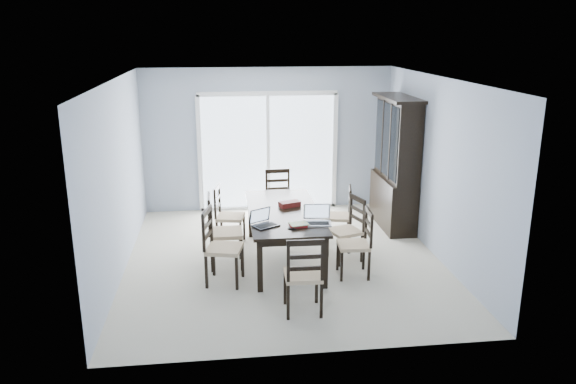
{
  "coord_description": "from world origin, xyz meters",
  "views": [
    {
      "loc": [
        -0.87,
        -7.56,
        3.23
      ],
      "look_at": [
        0.06,
        0.0,
        1.02
      ],
      "focal_mm": 35.0,
      "sensor_mm": 36.0,
      "label": 1
    }
  ],
  "objects_px": {
    "cell_phone": "(292,229)",
    "china_hutch": "(396,165)",
    "chair_left_far": "(224,209)",
    "laptop_dark": "(266,222)",
    "dining_table": "(284,216)",
    "hot_tub": "(230,172)",
    "chair_right_mid": "(351,222)",
    "laptop_silver": "(318,220)",
    "game_box": "(290,204)",
    "chair_left_near": "(216,238)",
    "chair_right_far": "(343,209)",
    "chair_end_near": "(304,268)",
    "chair_right_near": "(361,236)",
    "chair_left_mid": "(218,223)",
    "chair_end_far": "(278,192)"
  },
  "relations": [
    {
      "from": "china_hutch",
      "to": "laptop_dark",
      "type": "xyz_separation_m",
      "value": [
        -2.33,
        -1.88,
        -0.27
      ]
    },
    {
      "from": "dining_table",
      "to": "laptop_silver",
      "type": "bearing_deg",
      "value": -59.21
    },
    {
      "from": "dining_table",
      "to": "chair_right_far",
      "type": "bearing_deg",
      "value": 29.75
    },
    {
      "from": "chair_right_mid",
      "to": "laptop_silver",
      "type": "bearing_deg",
      "value": 115.53
    },
    {
      "from": "dining_table",
      "to": "laptop_silver",
      "type": "xyz_separation_m",
      "value": [
        0.38,
        -0.64,
        0.14
      ]
    },
    {
      "from": "laptop_silver",
      "to": "dining_table",
      "type": "bearing_deg",
      "value": 126.12
    },
    {
      "from": "chair_end_far",
      "to": "chair_right_near",
      "type": "bearing_deg",
      "value": 110.16
    },
    {
      "from": "chair_left_mid",
      "to": "chair_left_far",
      "type": "bearing_deg",
      "value": 173.31
    },
    {
      "from": "chair_left_far",
      "to": "hot_tub",
      "type": "xyz_separation_m",
      "value": [
        0.15,
        2.8,
        -0.13
      ]
    },
    {
      "from": "chair_right_near",
      "to": "chair_end_near",
      "type": "height_order",
      "value": "chair_end_near"
    },
    {
      "from": "chair_right_far",
      "to": "hot_tub",
      "type": "bearing_deg",
      "value": 40.94
    },
    {
      "from": "dining_table",
      "to": "chair_right_far",
      "type": "height_order",
      "value": "chair_right_far"
    },
    {
      "from": "chair_right_far",
      "to": "laptop_silver",
      "type": "relative_size",
      "value": 2.73
    },
    {
      "from": "chair_right_far",
      "to": "chair_end_far",
      "type": "xyz_separation_m",
      "value": [
        -0.92,
        0.9,
        0.04
      ]
    },
    {
      "from": "chair_right_far",
      "to": "cell_phone",
      "type": "bearing_deg",
      "value": 155.61
    },
    {
      "from": "hot_tub",
      "to": "game_box",
      "type": "bearing_deg",
      "value": -76.68
    },
    {
      "from": "chair_right_near",
      "to": "hot_tub",
      "type": "relative_size",
      "value": 0.53
    },
    {
      "from": "chair_end_near",
      "to": "chair_right_near",
      "type": "bearing_deg",
      "value": 49.1
    },
    {
      "from": "chair_end_far",
      "to": "game_box",
      "type": "relative_size",
      "value": 3.75
    },
    {
      "from": "chair_left_near",
      "to": "game_box",
      "type": "xyz_separation_m",
      "value": [
        1.07,
        0.83,
        0.17
      ]
    },
    {
      "from": "china_hutch",
      "to": "chair_right_mid",
      "type": "distance_m",
      "value": 1.78
    },
    {
      "from": "chair_left_far",
      "to": "laptop_dark",
      "type": "distance_m",
      "value": 1.5
    },
    {
      "from": "chair_right_far",
      "to": "cell_phone",
      "type": "relative_size",
      "value": 10.35
    },
    {
      "from": "chair_right_far",
      "to": "laptop_dark",
      "type": "bearing_deg",
      "value": 144.06
    },
    {
      "from": "dining_table",
      "to": "game_box",
      "type": "bearing_deg",
      "value": 58.53
    },
    {
      "from": "laptop_silver",
      "to": "hot_tub",
      "type": "relative_size",
      "value": 0.19
    },
    {
      "from": "chair_right_mid",
      "to": "cell_phone",
      "type": "xyz_separation_m",
      "value": [
        -0.95,
        -0.7,
        0.19
      ]
    },
    {
      "from": "chair_right_far",
      "to": "chair_end_far",
      "type": "relative_size",
      "value": 0.93
    },
    {
      "from": "dining_table",
      "to": "hot_tub",
      "type": "bearing_deg",
      "value": 101.0
    },
    {
      "from": "chair_end_near",
      "to": "chair_left_far",
      "type": "bearing_deg",
      "value": 111.3
    },
    {
      "from": "chair_left_near",
      "to": "chair_right_near",
      "type": "height_order",
      "value": "chair_left_near"
    },
    {
      "from": "china_hutch",
      "to": "cell_phone",
      "type": "height_order",
      "value": "china_hutch"
    },
    {
      "from": "cell_phone",
      "to": "china_hutch",
      "type": "bearing_deg",
      "value": 79.71
    },
    {
      "from": "china_hutch",
      "to": "chair_right_mid",
      "type": "bearing_deg",
      "value": -128.34
    },
    {
      "from": "china_hutch",
      "to": "chair_left_mid",
      "type": "xyz_separation_m",
      "value": [
        -2.96,
        -1.36,
        -0.43
      ]
    },
    {
      "from": "chair_end_far",
      "to": "chair_right_far",
      "type": "bearing_deg",
      "value": 133.29
    },
    {
      "from": "chair_right_near",
      "to": "chair_right_mid",
      "type": "distance_m",
      "value": 0.58
    },
    {
      "from": "laptop_dark",
      "to": "laptop_silver",
      "type": "bearing_deg",
      "value": -31.2
    },
    {
      "from": "chair_right_near",
      "to": "hot_tub",
      "type": "xyz_separation_m",
      "value": [
        -1.66,
        4.22,
        -0.13
      ]
    },
    {
      "from": "chair_end_far",
      "to": "china_hutch",
      "type": "bearing_deg",
      "value": 171.27
    },
    {
      "from": "dining_table",
      "to": "hot_tub",
      "type": "relative_size",
      "value": 1.09
    },
    {
      "from": "chair_right_far",
      "to": "game_box",
      "type": "relative_size",
      "value": 3.48
    },
    {
      "from": "chair_left_near",
      "to": "cell_phone",
      "type": "distance_m",
      "value": 0.99
    },
    {
      "from": "dining_table",
      "to": "chair_left_near",
      "type": "bearing_deg",
      "value": -145.71
    },
    {
      "from": "china_hutch",
      "to": "cell_phone",
      "type": "relative_size",
      "value": 21.86
    },
    {
      "from": "game_box",
      "to": "hot_tub",
      "type": "bearing_deg",
      "value": 103.32
    },
    {
      "from": "chair_left_mid",
      "to": "cell_phone",
      "type": "xyz_separation_m",
      "value": [
        0.95,
        -0.67,
        0.12
      ]
    },
    {
      "from": "dining_table",
      "to": "laptop_silver",
      "type": "height_order",
      "value": "laptop_silver"
    },
    {
      "from": "dining_table",
      "to": "game_box",
      "type": "xyz_separation_m",
      "value": [
        0.11,
        0.18,
        0.11
      ]
    },
    {
      "from": "china_hutch",
      "to": "chair_right_near",
      "type": "distance_m",
      "value": 2.25
    }
  ]
}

